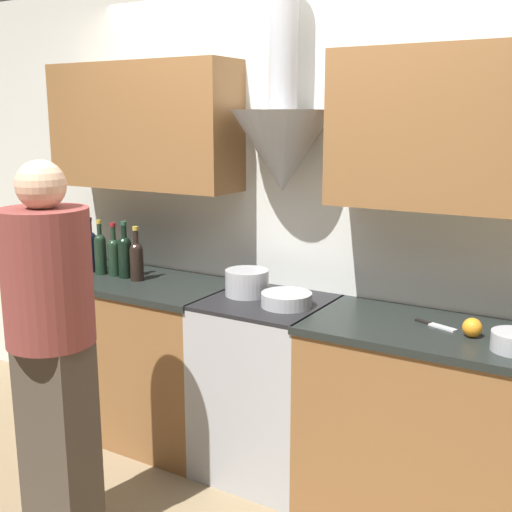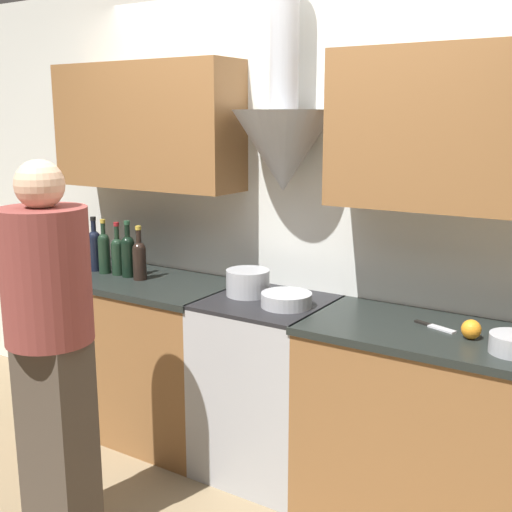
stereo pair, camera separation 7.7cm
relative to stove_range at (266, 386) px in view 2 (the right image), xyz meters
The scene contains 17 objects.
ground_plane 0.57m from the stove_range, 90.00° to the right, with size 12.00×12.00×0.00m, color #847051.
wall_back 1.02m from the stove_range, 93.59° to the left, with size 8.40×0.52×2.60m.
counter_left 0.90m from the stove_range, behind, with size 1.21×0.62×0.94m.
counter_right 0.85m from the stove_range, ahead, with size 1.11×0.62×0.94m.
stove_range is the anchor object (origin of this frame).
wine_bottle_0 1.54m from the stove_range, behind, with size 0.07×0.07×0.33m.
wine_bottle_1 1.44m from the stove_range, behind, with size 0.07×0.07×0.33m.
wine_bottle_2 1.36m from the stove_range, behind, with size 0.08×0.08×0.33m.
wine_bottle_3 1.27m from the stove_range, behind, with size 0.07×0.07×0.32m.
wine_bottle_4 1.18m from the stove_range, behind, with size 0.07×0.07×0.31m.
wine_bottle_5 1.12m from the stove_range, behind, with size 0.08×0.08×0.33m.
wine_bottle_6 1.02m from the stove_range, behind, with size 0.08×0.08×0.31m.
stock_pot 0.55m from the stove_range, 165.72° to the left, with size 0.23×0.23×0.13m.
mixing_bowl 0.52m from the stove_range, 15.53° to the right, with size 0.25×0.25×0.07m.
orange_fruit 1.14m from the stove_range, ahead, with size 0.08×0.08×0.08m.
chefs_knife 0.97m from the stove_range, ahead, with size 0.20×0.09×0.01m.
person_foreground_left 1.17m from the stove_range, 116.91° to the right, with size 0.37×0.37×1.69m.
Camera 2 is at (1.63, -2.35, 1.85)m, focal length 45.00 mm.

